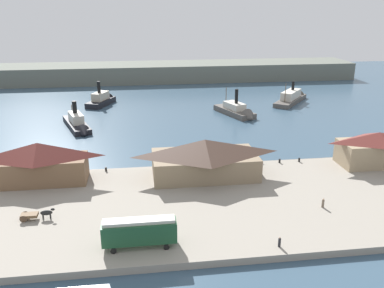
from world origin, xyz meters
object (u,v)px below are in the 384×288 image
at_px(pedestrian_walking_east, 323,203).
at_px(ferry_outer_harbor, 78,125).
at_px(ferry_moored_east, 238,112).
at_px(pedestrian_by_tram, 279,242).
at_px(mooring_post_center_east, 106,169).
at_px(horse_cart, 36,214).
at_px(ferry_shed_east_terminal, 377,148).
at_px(mooring_post_west, 299,160).
at_px(mooring_post_center_west, 280,161).
at_px(ferry_moored_west, 293,97).
at_px(ferry_shed_customs_shed, 39,162).
at_px(street_tram, 139,231).
at_px(mooring_post_east, 261,161).
at_px(ferry_approaching_west, 103,100).
at_px(ferry_shed_west_terminal, 205,158).

distance_m(pedestrian_walking_east, ferry_outer_harbor, 76.71).
distance_m(pedestrian_walking_east, ferry_moored_east, 67.16).
xyz_separation_m(pedestrian_by_tram, mooring_post_center_east, (-27.37, 32.87, -0.30)).
bearing_deg(mooring_post_center_east, horse_cart, -117.82).
height_order(ferry_shed_east_terminal, mooring_post_west, ferry_shed_east_terminal).
relative_size(mooring_post_center_west, ferry_moored_west, 0.04).
relative_size(pedestrian_by_tram, mooring_post_west, 1.82).
distance_m(ferry_shed_customs_shed, mooring_post_center_east, 13.74).
bearing_deg(ferry_shed_east_terminal, pedestrian_walking_east, -138.81).
height_order(ferry_shed_customs_shed, street_tram, ferry_shed_customs_shed).
relative_size(mooring_post_east, ferry_outer_harbor, 0.04).
xyz_separation_m(mooring_post_center_west, ferry_moored_east, (1.48, 45.48, -0.21)).
xyz_separation_m(ferry_shed_east_terminal, mooring_post_east, (-25.25, 4.14, -3.33)).
relative_size(ferry_shed_customs_shed, ferry_approaching_west, 1.16).
xyz_separation_m(pedestrian_by_tram, mooring_post_west, (16.02, 32.52, -0.30)).
bearing_deg(ferry_moored_west, mooring_post_east, -116.63).
relative_size(street_tram, ferry_moored_east, 0.56).
xyz_separation_m(street_tram, ferry_moored_west, (59.19, 93.05, -2.26)).
xyz_separation_m(horse_cart, ferry_approaching_west, (4.87, 87.47, -0.40)).
bearing_deg(ferry_shed_customs_shed, ferry_outer_harbor, 86.99).
xyz_separation_m(mooring_post_west, ferry_approaching_west, (-48.84, 68.25, 0.07)).
bearing_deg(ferry_shed_customs_shed, mooring_post_west, 3.75).
height_order(street_tram, horse_cart, street_tram).
bearing_deg(mooring_post_west, ferry_moored_west, 70.35).
bearing_deg(ferry_outer_harbor, street_tram, -75.44).
distance_m(ferry_moored_west, ferry_approaching_west, 71.64).
relative_size(ferry_shed_west_terminal, mooring_post_east, 24.39).
bearing_deg(ferry_shed_east_terminal, ferry_approaching_west, 132.21).
bearing_deg(mooring_post_center_west, mooring_post_center_east, 179.48).
height_order(mooring_post_west, mooring_post_center_west, same).
bearing_deg(ferry_shed_west_terminal, horse_cart, -155.20).
xyz_separation_m(horse_cart, ferry_moored_west, (76.35, 82.59, -0.55)).
distance_m(ferry_shed_west_terminal, pedestrian_by_tram, 28.62).
height_order(ferry_shed_east_terminal, ferry_moored_east, ferry_moored_east).
bearing_deg(mooring_post_center_west, pedestrian_walking_east, -88.92).
bearing_deg(mooring_post_center_east, ferry_outer_harbor, 105.97).
relative_size(mooring_post_west, ferry_moored_east, 0.05).
height_order(ferry_shed_west_terminal, ferry_shed_east_terminal, ferry_shed_west_terminal).
relative_size(ferry_shed_east_terminal, ferry_moored_east, 0.86).
bearing_deg(pedestrian_by_tram, ferry_approaching_west, 108.04).
distance_m(mooring_post_west, ferry_moored_east, 45.59).
distance_m(ferry_shed_east_terminal, mooring_post_center_west, 21.58).
bearing_deg(mooring_post_center_east, pedestrian_by_tram, -50.21).
bearing_deg(mooring_post_center_west, mooring_post_west, 0.01).
bearing_deg(ferry_shed_customs_shed, horse_cart, -81.77).
distance_m(ferry_shed_customs_shed, ferry_shed_west_terminal, 33.29).
distance_m(pedestrian_by_tram, mooring_post_center_west, 34.45).
bearing_deg(pedestrian_by_tram, ferry_shed_east_terminal, 41.74).
bearing_deg(ferry_shed_east_terminal, mooring_post_center_east, 176.19).
height_order(horse_cart, ferry_approaching_west, ferry_approaching_west).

